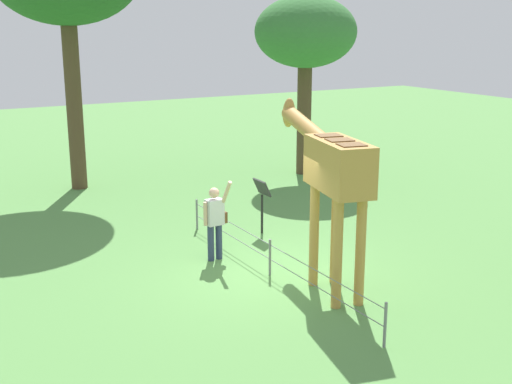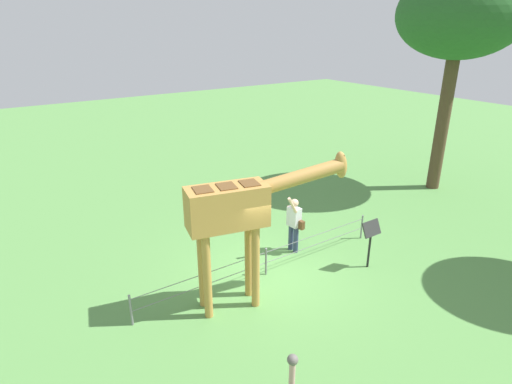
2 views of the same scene
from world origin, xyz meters
The scene contains 6 objects.
ground_plane centered at (0.00, 0.00, 0.00)m, with size 60.00×60.00×0.00m, color #568E47.
giraffe centered at (-1.13, -0.54, 2.29)m, with size 3.75×1.29×3.38m.
visitor centered at (1.34, 0.65, 0.90)m, with size 0.54×0.58×1.78m.
tree_east centered at (7.42, -5.58, 4.53)m, with size 3.27×3.27×5.76m.
info_sign centered at (2.44, -1.12, 0.95)m, with size 0.56×0.21×1.32m.
wire_fence centered at (0.00, 0.10, 0.40)m, with size 7.05×0.05×0.75m.
Camera 1 is at (-10.72, 6.47, 4.92)m, focal length 46.59 mm.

